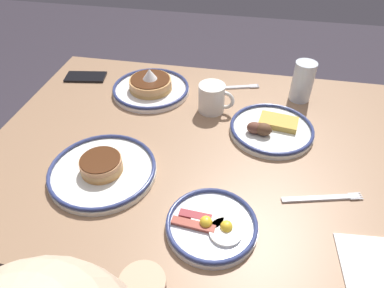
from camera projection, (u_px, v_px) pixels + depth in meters
ground_plane at (196, 275)px, 1.47m from camera, size 6.00×6.00×0.00m
dining_table at (197, 172)px, 1.07m from camera, size 1.20×0.89×0.73m
plate_near_main at (151, 87)px, 1.20m from camera, size 0.26×0.26×0.09m
plate_center_pancakes at (271, 129)px, 1.03m from camera, size 0.25×0.25×0.05m
plate_far_companion at (102, 170)px, 0.90m from camera, size 0.28×0.28×0.05m
plate_far_side at (212, 225)px, 0.77m from camera, size 0.21×0.21×0.04m
coffee_mug at (212, 98)px, 1.10m from camera, size 0.12×0.08×0.09m
drinking_glass at (302, 83)px, 1.14m from camera, size 0.07×0.07×0.13m
cell_phone at (86, 77)px, 1.28m from camera, size 0.15×0.09×0.01m
paper_napkin at (378, 266)px, 0.71m from camera, size 0.16×0.15×0.00m
fork_near at (231, 87)px, 1.23m from camera, size 0.20×0.08×0.01m
fork_far at (322, 198)px, 0.84m from camera, size 0.20×0.07×0.01m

